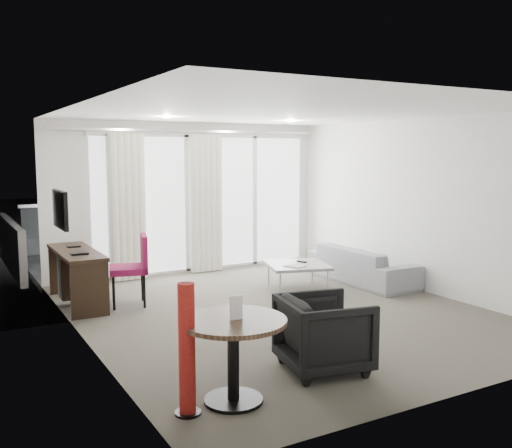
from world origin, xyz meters
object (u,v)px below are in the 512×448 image
sofa (363,265)px  rattan_chair_a (207,235)px  desk (77,278)px  tub_armchair (324,334)px  desk_chair (128,270)px  red_lamp (187,350)px  coffee_table (297,276)px  round_table (233,361)px  rattan_chair_b (264,230)px

sofa → rattan_chair_a: size_ratio=2.21×
desk → tub_armchair: desk is taller
desk_chair → red_lamp: (-0.57, -3.46, 0.05)m
desk → coffee_table: size_ratio=1.82×
desk_chair → red_lamp: red_lamp is taller
desk → round_table: bearing=-83.2°
desk_chair → rattan_chair_b: size_ratio=1.17×
desk → tub_armchair: size_ratio=2.02×
coffee_table → desk: bearing=166.5°
tub_armchair → coffee_table: bearing=-17.8°
desk_chair → red_lamp: 3.51m
coffee_table → rattan_chair_b: 3.76m
red_lamp → rattan_chair_a: bearing=64.3°
desk_chair → rattan_chair_a: size_ratio=1.09×
sofa → rattan_chair_a: 3.57m
desk → rattan_chair_a: bearing=38.7°
round_table → desk_chair: bearing=87.6°
desk → coffee_table: desk is taller
desk_chair → coffee_table: size_ratio=1.11×
red_lamp → sofa: red_lamp is taller
rattan_chair_a → rattan_chair_b: rattan_chair_a is taller
red_lamp → rattan_chair_a: red_lamp is taller
desk → red_lamp: red_lamp is taller
desk → desk_chair: 0.73m
desk → red_lamp: 3.86m
sofa → rattan_chair_b: size_ratio=2.36×
round_table → red_lamp: (-0.42, -0.02, 0.18)m
tub_armchair → rattan_chair_b: rattan_chair_b is taller
sofa → tub_armchair: bearing=134.8°
sofa → rattan_chair_b: 3.59m
desk_chair → rattan_chair_a: 3.80m
desk → sofa: size_ratio=0.81×
coffee_table → rattan_chair_b: rattan_chair_b is taller
tub_armchair → coffee_table: 3.29m
desk → desk_chair: desk_chair is taller
coffee_table → rattan_chair_a: (-0.05, 3.23, 0.25)m
coffee_table → rattan_chair_a: bearing=90.8°
desk_chair → tub_armchair: 3.37m
round_table → rattan_chair_a: bearing=67.4°
desk → rattan_chair_b: rattan_chair_b is taller
rattan_chair_a → rattan_chair_b: 1.50m
rattan_chair_a → desk: bearing=-128.5°
tub_armchair → sofa: tub_armchair is taller
desk → rattan_chair_b: (4.56, 2.71, 0.04)m
tub_armchair → coffee_table: size_ratio=0.90×
coffee_table → rattan_chair_b: size_ratio=1.05×
desk → round_table: (0.46, -3.83, -0.02)m
round_table → rattan_chair_b: (4.10, 6.55, 0.06)m
desk → desk_chair: (0.60, -0.39, 0.11)m
rattan_chair_a → red_lamp: bearing=-103.0°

